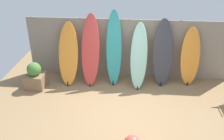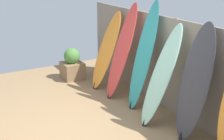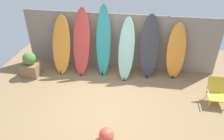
{
  "view_description": "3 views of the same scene",
  "coord_description": "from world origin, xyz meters",
  "px_view_note": "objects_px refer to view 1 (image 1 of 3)",
  "views": [
    {
      "loc": [
        0.13,
        -4.94,
        3.76
      ],
      "look_at": [
        -0.38,
        0.65,
        0.86
      ],
      "focal_mm": 40.0,
      "sensor_mm": 36.0,
      "label": 1
    },
    {
      "loc": [
        4.3,
        -1.76,
        2.71
      ],
      "look_at": [
        -0.36,
        0.9,
        0.9
      ],
      "focal_mm": 50.0,
      "sensor_mm": 36.0,
      "label": 2
    },
    {
      "loc": [
        0.82,
        -4.3,
        3.77
      ],
      "look_at": [
        0.05,
        0.43,
        0.81
      ],
      "focal_mm": 35.0,
      "sensor_mm": 36.0,
      "label": 3
    }
  ],
  "objects_px": {
    "surfboard_red_1": "(90,51)",
    "surfboard_charcoal_4": "(163,53)",
    "surfboard_orange_0": "(68,54)",
    "surfboard_teal_2": "(114,49)",
    "surfboard_orange_5": "(190,57)",
    "planter_box": "(35,77)",
    "surfboard_seafoam_3": "(139,56)"
  },
  "relations": [
    {
      "from": "surfboard_red_1",
      "to": "surfboard_seafoam_3",
      "type": "xyz_separation_m",
      "value": [
        1.38,
        -0.03,
        -0.11
      ]
    },
    {
      "from": "surfboard_red_1",
      "to": "surfboard_orange_5",
      "type": "height_order",
      "value": "surfboard_red_1"
    },
    {
      "from": "surfboard_red_1",
      "to": "surfboard_orange_5",
      "type": "xyz_separation_m",
      "value": [
        2.84,
        0.16,
        -0.16
      ]
    },
    {
      "from": "surfboard_orange_5",
      "to": "surfboard_charcoal_4",
      "type": "bearing_deg",
      "value": -175.36
    },
    {
      "from": "surfboard_red_1",
      "to": "surfboard_orange_0",
      "type": "bearing_deg",
      "value": -178.96
    },
    {
      "from": "surfboard_seafoam_3",
      "to": "planter_box",
      "type": "height_order",
      "value": "surfboard_seafoam_3"
    },
    {
      "from": "surfboard_seafoam_3",
      "to": "planter_box",
      "type": "xyz_separation_m",
      "value": [
        -2.91,
        -0.47,
        -0.55
      ]
    },
    {
      "from": "surfboard_charcoal_4",
      "to": "planter_box",
      "type": "xyz_separation_m",
      "value": [
        -3.58,
        -0.6,
        -0.61
      ]
    },
    {
      "from": "surfboard_charcoal_4",
      "to": "surfboard_red_1",
      "type": "bearing_deg",
      "value": -177.27
    },
    {
      "from": "surfboard_charcoal_4",
      "to": "surfboard_teal_2",
      "type": "bearing_deg",
      "value": -179.34
    },
    {
      "from": "surfboard_charcoal_4",
      "to": "surfboard_orange_0",
      "type": "bearing_deg",
      "value": -177.68
    },
    {
      "from": "surfboard_seafoam_3",
      "to": "planter_box",
      "type": "relative_size",
      "value": 2.31
    },
    {
      "from": "surfboard_seafoam_3",
      "to": "surfboard_charcoal_4",
      "type": "xyz_separation_m",
      "value": [
        0.67,
        0.13,
        0.06
      ]
    },
    {
      "from": "surfboard_teal_2",
      "to": "surfboard_orange_5",
      "type": "xyz_separation_m",
      "value": [
        2.18,
        0.08,
        -0.2
      ]
    },
    {
      "from": "surfboard_teal_2",
      "to": "surfboard_charcoal_4",
      "type": "relative_size",
      "value": 1.1
    },
    {
      "from": "surfboard_orange_0",
      "to": "surfboard_charcoal_4",
      "type": "xyz_separation_m",
      "value": [
        2.7,
        0.11,
        0.09
      ]
    },
    {
      "from": "surfboard_seafoam_3",
      "to": "surfboard_orange_5",
      "type": "relative_size",
      "value": 1.06
    },
    {
      "from": "surfboard_seafoam_3",
      "to": "planter_box",
      "type": "bearing_deg",
      "value": -170.92
    },
    {
      "from": "surfboard_orange_0",
      "to": "surfboard_orange_5",
      "type": "height_order",
      "value": "surfboard_orange_0"
    },
    {
      "from": "surfboard_orange_0",
      "to": "planter_box",
      "type": "relative_size",
      "value": 2.25
    },
    {
      "from": "surfboard_orange_5",
      "to": "surfboard_teal_2",
      "type": "bearing_deg",
      "value": -177.89
    },
    {
      "from": "surfboard_red_1",
      "to": "surfboard_charcoal_4",
      "type": "xyz_separation_m",
      "value": [
        2.05,
        0.1,
        -0.05
      ]
    },
    {
      "from": "surfboard_red_1",
      "to": "surfboard_teal_2",
      "type": "height_order",
      "value": "surfboard_teal_2"
    },
    {
      "from": "surfboard_seafoam_3",
      "to": "surfboard_orange_5",
      "type": "distance_m",
      "value": 1.48
    },
    {
      "from": "surfboard_seafoam_3",
      "to": "planter_box",
      "type": "distance_m",
      "value": 3.0
    },
    {
      "from": "surfboard_red_1",
      "to": "surfboard_orange_5",
      "type": "distance_m",
      "value": 2.85
    },
    {
      "from": "surfboard_orange_5",
      "to": "planter_box",
      "type": "bearing_deg",
      "value": -171.42
    },
    {
      "from": "surfboard_teal_2",
      "to": "surfboard_orange_5",
      "type": "relative_size",
      "value": 1.25
    },
    {
      "from": "surfboard_charcoal_4",
      "to": "surfboard_orange_5",
      "type": "bearing_deg",
      "value": 4.64
    },
    {
      "from": "surfboard_orange_0",
      "to": "surfboard_charcoal_4",
      "type": "distance_m",
      "value": 2.7
    },
    {
      "from": "surfboard_orange_0",
      "to": "planter_box",
      "type": "height_order",
      "value": "surfboard_orange_0"
    },
    {
      "from": "surfboard_red_1",
      "to": "surfboard_charcoal_4",
      "type": "bearing_deg",
      "value": 2.73
    }
  ]
}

